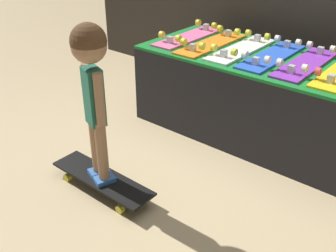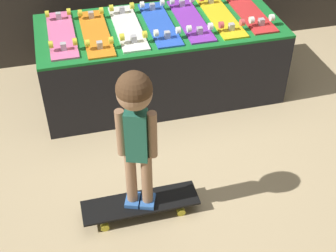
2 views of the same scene
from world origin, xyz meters
The scene contains 9 objects.
ground_plane centered at (0.00, 0.00, 0.00)m, with size 16.00×16.00×0.00m, color tan.
display_rack centered at (0.00, 0.52, 0.31)m, with size 1.89×0.84×0.62m.
skateboard_pink_on_rack centered at (-0.75, 0.54, 0.64)m, with size 0.20×0.74×0.09m.
skateboard_orange_on_rack centered at (-0.50, 0.50, 0.64)m, with size 0.20×0.74×0.09m.
skateboard_white_on_rack centered at (-0.25, 0.53, 0.64)m, with size 0.20×0.74×0.09m.
skateboard_blue_on_rack centered at (0.00, 0.53, 0.64)m, with size 0.20×0.74×0.09m.
skateboard_purple_on_rack centered at (0.25, 0.53, 0.64)m, with size 0.20×0.74×0.09m.
skateboard_on_floor centered at (-0.43, -0.75, 0.07)m, with size 0.73×0.20×0.09m.
child centered at (-0.43, -0.75, 0.76)m, with size 0.22×0.19×0.95m.
Camera 1 is at (1.13, -2.01, 1.53)m, focal length 42.00 mm.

